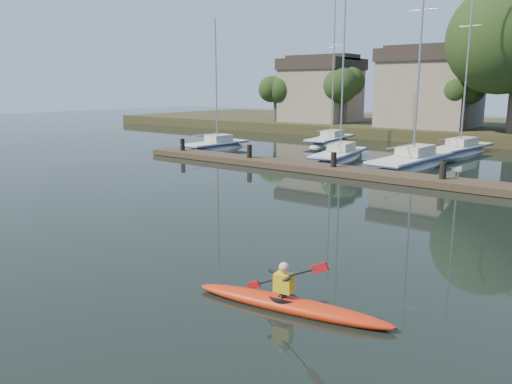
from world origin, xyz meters
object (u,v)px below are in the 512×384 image
Objects in this scene: sailboat_1 at (339,162)px; sailboat_5 at (330,145)px; kayak at (289,302)px; sailboat_0 at (216,152)px; sailboat_2 at (411,170)px; dock at (384,176)px; sailboat_6 at (458,156)px.

sailboat_5 is at bearing 114.20° from sailboat_1.
sailboat_0 reaches higher than kayak.
sailboat_2 is at bearing 94.02° from kayak.
dock is at bearing -51.50° from sailboat_1.
sailboat_6 is (0.08, 12.82, -0.38)m from dock.
kayak is 0.34× the size of sailboat_5.
kayak is 28.64m from sailboat_0.
sailboat_6 is (-4.71, 28.79, -0.36)m from kayak.
sailboat_2 is at bearing -8.67° from sailboat_1.
sailboat_2 is 1.03× the size of sailboat_6.
sailboat_1 is (10.31, 0.82, 0.00)m from sailboat_0.
sailboat_6 is at bearing 46.92° from sailboat_1.
sailboat_6 is at bearing 89.31° from kayak.
sailboat_6 reaches higher than sailboat_5.
sailboat_0 is 0.72× the size of sailboat_6.
sailboat_6 is at bearing 90.24° from sailboat_2.
sailboat_1 is 9.75m from sailboat_5.
sailboat_6 is (0.50, 7.89, 0.02)m from sailboat_2.
sailboat_1 is 0.84× the size of sailboat_6.
sailboat_5 is 10.70m from sailboat_6.
sailboat_5 is (-10.62, 13.13, -0.38)m from dock.
kayak is 29.17m from sailboat_6.
sailboat_5 reaches higher than dock.
sailboat_1 is at bearing -117.00° from sailboat_6.
sailboat_0 is at bearing 165.24° from dock.
dock is 16.89m from sailboat_5.
dock is 7.27m from sailboat_1.
dock is (-4.79, 15.96, 0.02)m from kayak.
sailboat_0 reaches higher than dock.
sailboat_1 is at bearing -64.29° from sailboat_5.
sailboat_5 is at bearing 145.10° from sailboat_2.
sailboat_1 is at bearing 137.18° from dock.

